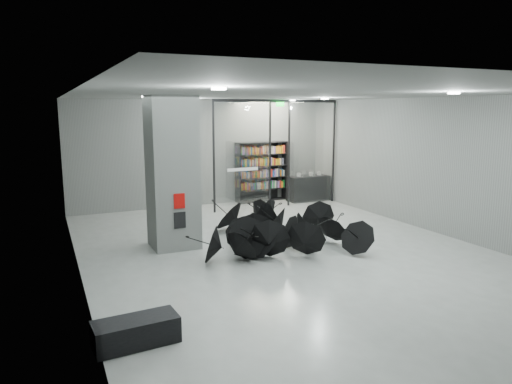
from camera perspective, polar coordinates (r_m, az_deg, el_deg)
name	(u,v)px	position (r m, az deg, el deg)	size (l,w,h in m)	color
room	(293,143)	(11.55, 4.48, 5.99)	(14.00, 14.02, 4.01)	gray
column	(172,173)	(12.57, -10.13, 2.33)	(1.20, 1.20, 4.00)	slate
fire_cabinet	(179,201)	(12.08, -9.29, -1.08)	(0.28, 0.04, 0.38)	#A50A07
info_panel	(180,220)	(12.19, -9.23, -3.39)	(0.30, 0.03, 0.42)	black
exit_sign	(280,104)	(17.33, 2.94, 10.58)	(0.30, 0.06, 0.15)	#0CE533
glass_partition	(277,149)	(17.56, 2.56, 5.22)	(5.06, 0.08, 4.00)	silver
bench	(136,332)	(7.91, -14.35, -16.10)	(1.31, 0.56, 0.42)	black
bookshelf	(262,172)	(18.78, 0.76, 2.48)	(2.15, 0.43, 2.37)	black
shop_counter	(308,188)	(19.06, 6.35, 0.46)	(1.67, 0.67, 1.00)	black
umbrella_cluster	(274,236)	(12.63, 2.14, -5.31)	(4.88, 4.90, 1.31)	black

